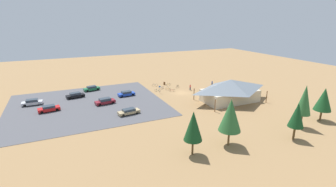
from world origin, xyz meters
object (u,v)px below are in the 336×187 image
bicycle_purple_edge_south (223,89)px  visitor_crossing_yard (190,87)px  bike_pavilion (230,89)px  lot_sign (160,88)px  pine_far_east (193,126)px  car_blue_inner_stall (126,94)px  car_black_mid_lot (75,95)px  bicycle_white_edge_north (211,89)px  pine_mideast (305,100)px  car_silver_by_curb (32,102)px  car_tan_back_corner (129,111)px  bicycle_green_mid_cluster (223,87)px  bicycle_blue_yard_front (162,88)px  visitor_at_bikes (212,83)px  car_red_near_entry (49,108)px  pine_east (230,115)px  trash_bin (164,83)px  bicycle_silver_lone_east (155,85)px  bicycle_red_yard_left (172,90)px  pine_far_west (297,115)px  pine_center (324,99)px  bicycle_black_near_sign (177,86)px  car_green_front_row (92,88)px  car_maroon_aisle_side (105,101)px  bicycle_orange_near_porch (168,89)px  bicycle_teal_by_bin (158,90)px

bicycle_purple_edge_south → visitor_crossing_yard: (8.79, -3.65, 0.55)m
bike_pavilion → lot_sign: (13.40, -13.52, -1.67)m
pine_far_east → car_blue_inner_stall: 33.41m
car_black_mid_lot → bicycle_white_edge_north: bearing=167.2°
pine_mideast → car_silver_by_curb: pine_mideast is taller
car_tan_back_corner → visitor_crossing_yard: 24.10m
lot_sign → bicycle_green_mid_cluster: lot_sign is taller
bicycle_blue_yard_front → visitor_at_bikes: bearing=167.4°
pine_far_east → car_red_near_entry: 35.71m
pine_east → trash_bin: bearing=-98.3°
pine_far_east → lot_sign: bearing=-103.8°
visitor_crossing_yard → bicycle_purple_edge_south: bearing=157.4°
pine_east → bicycle_blue_yard_front: (-3.26, -35.33, -4.95)m
bicycle_silver_lone_east → visitor_at_bikes: visitor_at_bikes is taller
bicycle_red_yard_left → bicycle_white_edge_north: 11.62m
pine_far_west → pine_center: size_ratio=0.97×
bicycle_silver_lone_east → car_blue_inner_stall: bearing=29.9°
lot_sign → bicycle_black_near_sign: bearing=-156.6°
car_black_mid_lot → visitor_crossing_yard: bearing=169.1°
bicycle_purple_edge_south → bicycle_white_edge_north: bicycle_white_edge_north is taller
pine_east → bicycle_blue_yard_front: size_ratio=6.17×
pine_mideast → bicycle_black_near_sign: pine_mideast is taller
car_red_near_entry → visitor_crossing_yard: visitor_crossing_yard is taller
car_green_front_row → car_red_near_entry: bearing=49.5°
pine_mideast → visitor_at_bikes: pine_mideast is taller
pine_far_east → car_red_near_entry: (20.18, -29.18, -4.06)m
bike_pavilion → car_maroon_aisle_side: (28.97, -10.65, -2.32)m
car_red_near_entry → visitor_at_bikes: visitor_at_bikes is taller
bicycle_green_mid_cluster → car_silver_by_curb: (50.89, -6.66, 0.41)m
pine_mideast → car_green_front_row: size_ratio=1.81×
lot_sign → bicycle_red_yard_left: size_ratio=1.42×
bicycle_white_edge_north → visitor_crossing_yard: size_ratio=1.03×
visitor_at_bikes → bicycle_purple_edge_south: bearing=97.1°
pine_east → bicycle_orange_near_porch: bearing=-97.2°
lot_sign → bicycle_blue_yard_front: size_ratio=1.69×
bicycle_purple_edge_south → car_tan_back_corner: 31.10m
bicycle_white_edge_north → bicycle_silver_lone_east: bearing=-37.7°
bicycle_green_mid_cluster → trash_bin: bearing=-37.1°
bicycle_teal_by_bin → bicycle_purple_edge_south: 18.98m
bicycle_white_edge_north → car_black_mid_lot: 37.67m
pine_far_east → bicycle_teal_by_bin: (-7.91, -33.62, -4.43)m
lot_sign → bicycle_green_mid_cluster: bearing=170.9°
pine_mideast → bicycle_silver_lone_east: 42.10m
bicycle_green_mid_cluster → bicycle_white_edge_north: size_ratio=0.90×
bicycle_purple_edge_south → bicycle_orange_near_porch: (14.77, -6.07, 0.01)m
pine_mideast → car_red_near_entry: bearing=-33.6°
pine_east → car_maroon_aisle_side: pine_east is taller
car_green_front_row → car_maroon_aisle_side: bearing=95.7°
bicycle_teal_by_bin → car_black_mid_lot: car_black_mid_lot is taller
pine_mideast → car_silver_by_curb: size_ratio=1.84×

